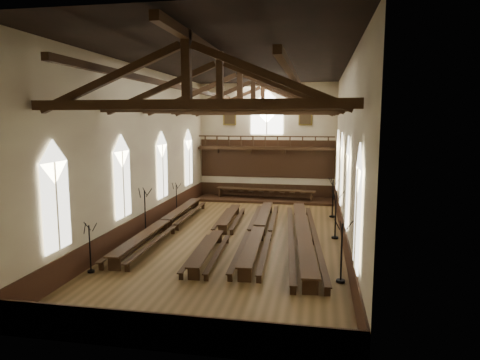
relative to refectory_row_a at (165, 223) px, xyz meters
The scene contains 21 objects.
ground 4.76m from the refectory_row_a, ahead, with size 26.00×26.00×0.00m, color brown.
room_walls 7.56m from the refectory_row_a, ahead, with size 26.00×26.00×26.00m.
wainscot_band 4.73m from the refectory_row_a, ahead, with size 12.00×26.00×1.20m.
side_windows 5.70m from the refectory_row_a, ahead, with size 11.85×19.80×4.50m.
end_window 15.18m from the refectory_row_a, 69.72° to the left, with size 2.80×0.12×3.80m.
minstrels_gallery 13.83m from the refectory_row_a, 69.37° to the left, with size 11.80×1.24×3.70m.
portraits 15.13m from the refectory_row_a, 69.72° to the left, with size 7.75×0.09×1.45m.
roof_trusses 9.00m from the refectory_row_a, ahead, with size 11.70×25.70×2.80m.
refectory_row_a is the anchor object (origin of this frame).
refectory_row_b 3.79m from the refectory_row_a, 13.78° to the right, with size 1.68×13.66×0.66m.
refectory_row_c 5.92m from the refectory_row_a, ahead, with size 1.84×14.46×0.75m.
refectory_row_d 8.50m from the refectory_row_a, ahead, with size 2.23×15.06×0.81m.
dais 12.29m from the refectory_row_a, 66.94° to the left, with size 11.40×2.90×0.19m, color #371B10.
high_table 12.28m from the refectory_row_a, 66.94° to the left, with size 8.58×1.65×0.80m.
high_chairs 13.05m from the refectory_row_a, 68.36° to the left, with size 6.79×0.50×1.01m.
candelabrum_left_near 7.37m from the refectory_row_a, 96.40° to the right, with size 0.69×0.69×2.32m.
candelabrum_left_mid 1.36m from the refectory_row_a, 128.24° to the right, with size 0.84×0.88×2.90m.
candelabrum_left_far 4.72m from the refectory_row_a, 100.03° to the left, with size 0.70×0.70×2.37m.
candelabrum_right_near 12.15m from the refectory_row_a, 32.23° to the right, with size 0.80×0.81×2.72m.
candelabrum_right_mid 10.29m from the refectory_row_a, ahead, with size 0.80×0.89×2.89m.
candelabrum_right_far 11.88m from the refectory_row_a, 30.09° to the left, with size 0.82×0.86×2.84m.
Camera 1 is at (4.48, -24.31, 6.90)m, focal length 32.00 mm.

